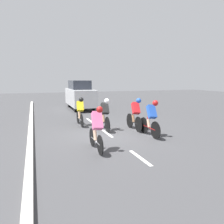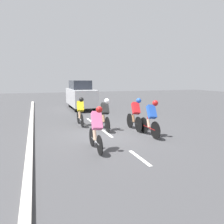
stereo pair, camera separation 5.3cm
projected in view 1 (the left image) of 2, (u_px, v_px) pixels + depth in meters
name	position (u px, v px, depth m)	size (l,w,h in m)	color
ground_plane	(107.00, 133.00, 9.71)	(60.00, 60.00, 0.00)	#424244
lane_stripe_near	(140.00, 158.00, 6.71)	(0.12, 1.40, 0.01)	white
lane_stripe_mid	(107.00, 133.00, 9.68)	(0.12, 1.40, 0.01)	white
lane_stripe_far	(90.00, 120.00, 12.66)	(0.12, 1.40, 0.01)	white
curb	(30.00, 138.00, 8.60)	(0.20, 28.37, 0.14)	beige
cyclist_red	(135.00, 113.00, 10.18)	(0.39, 1.66, 1.54)	black
cyclist_black	(105.00, 114.00, 10.18)	(0.37, 1.73, 1.52)	black
cyclist_blue	(151.00, 117.00, 9.06)	(0.38, 1.71, 1.55)	black
cyclist_pink	(97.00, 127.00, 7.23)	(0.37, 1.66, 1.54)	black
cyclist_yellow	(80.00, 110.00, 11.20)	(0.35, 1.65, 1.49)	black
support_car	(80.00, 95.00, 17.33)	(1.70, 4.56, 2.26)	black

